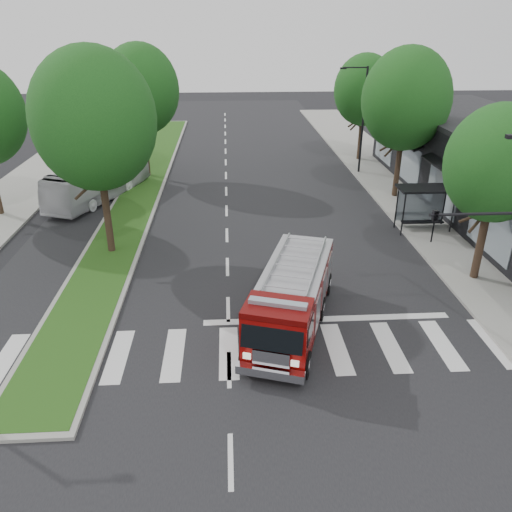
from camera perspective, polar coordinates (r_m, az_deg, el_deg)
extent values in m
plane|color=black|center=(21.11, -3.21, -6.10)|extent=(140.00, 140.00, 0.00)
cube|color=gray|center=(32.52, 19.29, 4.26)|extent=(5.00, 80.00, 0.15)
cube|color=gray|center=(38.13, -12.59, 8.08)|extent=(3.00, 50.00, 0.14)
cube|color=#194D16|center=(38.11, -12.60, 8.19)|extent=(2.60, 49.50, 0.02)
cube|color=black|center=(33.80, 27.02, 8.03)|extent=(8.00, 30.00, 5.00)
cylinder|color=black|center=(28.90, 16.48, 4.56)|extent=(0.08, 0.08, 2.50)
cylinder|color=black|center=(29.95, 21.55, 4.53)|extent=(0.08, 0.08, 2.50)
cylinder|color=black|center=(29.96, 15.76, 5.38)|extent=(0.08, 0.08, 2.50)
cylinder|color=black|center=(30.98, 20.69, 5.34)|extent=(0.08, 0.08, 2.50)
cube|color=black|center=(29.52, 19.01, 7.32)|extent=(3.20, 1.60, 0.12)
cube|color=#8C99A5|center=(30.51, 18.21, 5.52)|extent=(2.80, 0.04, 1.80)
cube|color=black|center=(30.15, 18.47, 3.72)|extent=(2.40, 0.40, 0.08)
cylinder|color=black|center=(24.78, 24.29, 1.37)|extent=(0.36, 0.36, 3.74)
ellipsoid|color=#0F3711|center=(23.67, 25.87, 9.47)|extent=(4.40, 4.40, 5.06)
cylinder|color=black|center=(35.10, 15.91, 9.87)|extent=(0.36, 0.36, 4.40)
ellipsoid|color=#0F3711|center=(34.28, 16.79, 16.79)|extent=(5.60, 5.60, 6.44)
cylinder|color=black|center=(44.46, 11.85, 13.12)|extent=(0.36, 0.36, 3.96)
ellipsoid|color=#0F3711|center=(43.84, 12.31, 18.06)|extent=(5.00, 5.00, 5.75)
cylinder|color=black|center=(26.26, -16.70, 4.93)|extent=(0.36, 0.36, 4.62)
ellipsoid|color=#0F3711|center=(25.13, -18.01, 14.60)|extent=(5.80, 5.80, 6.67)
cylinder|color=black|center=(39.50, -12.47, 11.89)|extent=(0.36, 0.36, 4.40)
ellipsoid|color=#0F3711|center=(38.77, -13.09, 18.07)|extent=(5.60, 5.60, 6.44)
cylinder|color=black|center=(17.68, 25.25, 4.40)|extent=(4.00, 0.10, 0.10)
imported|color=black|center=(17.04, 19.66, 3.19)|extent=(0.18, 0.22, 1.10)
cylinder|color=black|center=(40.03, 12.12, 14.74)|extent=(0.16, 0.16, 8.00)
cylinder|color=black|center=(39.31, 11.31, 20.38)|extent=(1.80, 0.10, 0.10)
cube|color=black|center=(39.10, 9.94, 20.38)|extent=(0.45, 0.20, 0.12)
cube|color=#500504|center=(19.89, 4.09, -6.77)|extent=(4.41, 7.79, 0.22)
cube|color=#7C0706|center=(20.03, 4.55, -3.46)|extent=(3.86, 6.10, 1.78)
cube|color=#7C0706|center=(17.11, 2.44, -8.89)|extent=(2.61, 2.20, 1.87)
cube|color=#B2B2B7|center=(19.59, 4.64, -1.06)|extent=(3.86, 6.10, 0.11)
cylinder|color=#B2B2B7|center=(19.65, 2.37, -0.34)|extent=(1.72, 5.11, 0.09)
cylinder|color=#B2B2B7|center=(19.42, 6.99, -0.85)|extent=(1.72, 5.11, 0.09)
cube|color=silver|center=(16.81, 1.63, -13.18)|extent=(2.30, 1.00, 0.31)
cube|color=#8C99A5|center=(16.47, 2.52, -5.44)|extent=(1.96, 0.90, 0.16)
cylinder|color=black|center=(17.61, -1.12, -11.30)|extent=(0.60, 1.03, 0.98)
cylinder|color=black|center=(17.28, 5.58, -12.26)|extent=(0.60, 1.03, 0.98)
cylinder|color=black|center=(20.63, 1.66, -5.29)|extent=(0.60, 1.03, 0.98)
cylinder|color=black|center=(20.35, 7.31, -5.98)|extent=(0.60, 1.03, 0.98)
cylinder|color=black|center=(22.46, 2.88, -2.60)|extent=(0.60, 1.03, 0.98)
cylinder|color=black|center=(22.20, 8.06, -3.19)|extent=(0.60, 1.03, 0.98)
imported|color=silver|center=(35.52, -17.47, 8.39)|extent=(5.53, 9.72, 2.66)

